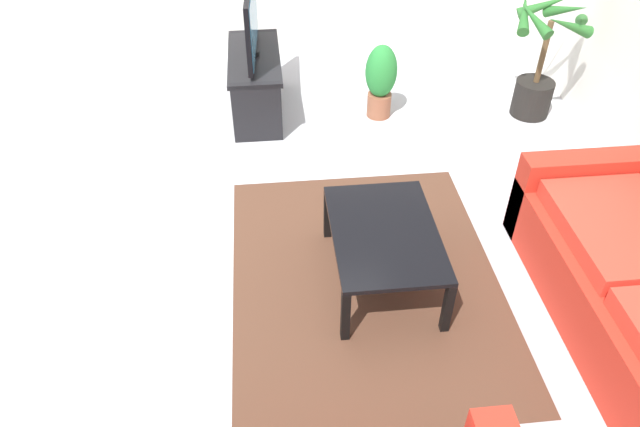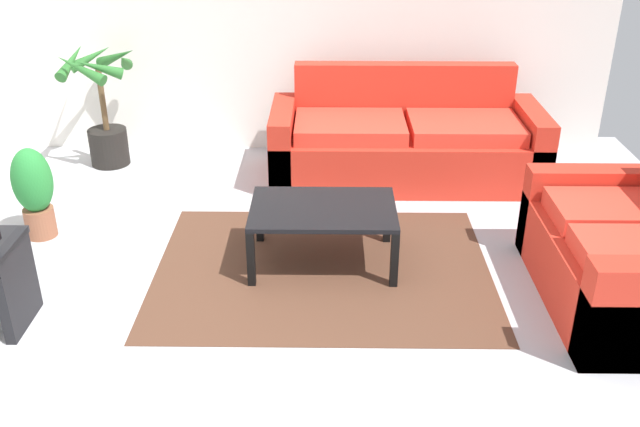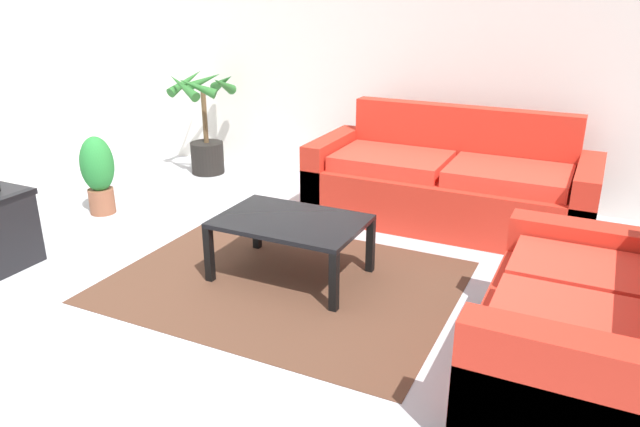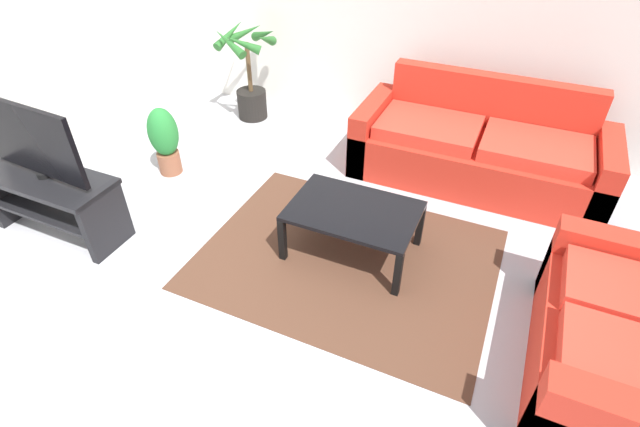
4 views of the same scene
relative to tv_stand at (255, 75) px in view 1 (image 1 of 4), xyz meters
The scene contains 7 objects.
ground_plane 1.84m from the tv_stand, ahead, with size 6.60×6.60×0.00m, color #B2B2B7.
tv_stand is the anchor object (origin of this frame).
tv 0.50m from the tv_stand, 86.71° to the left, with size 1.00×0.10×0.60m.
coffee_table 2.37m from the tv_stand, 18.19° to the left, with size 0.95×0.64×0.41m.
area_rug 2.37m from the tv_stand, 15.86° to the left, with size 2.20×1.70×0.01m, color #513323.
potted_palm 2.49m from the tv_stand, 82.25° to the left, with size 0.64×0.68×1.05m.
potted_plant_small 1.11m from the tv_stand, 78.54° to the left, with size 0.28×0.28×0.67m.
Camera 1 is at (3.11, 0.16, 2.82)m, focal length 33.79 mm.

